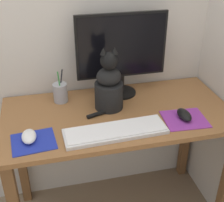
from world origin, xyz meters
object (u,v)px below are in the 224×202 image
monitor (122,51)px  keyboard (115,131)px  cat (109,86)px  pen_cup (60,92)px  computer_mouse_left (29,136)px  computer_mouse_right (184,115)px

monitor → keyboard: bearing=-108.4°
keyboard → cat: 0.26m
cat → pen_cup: 0.28m
keyboard → computer_mouse_left: 0.39m
monitor → keyboard: monitor is taller
computer_mouse_right → pen_cup: 0.66m
computer_mouse_right → pen_cup: pen_cup is taller
computer_mouse_left → cat: bearing=26.0°
cat → pen_cup: (-0.24, 0.13, -0.07)m
monitor → pen_cup: (-0.34, -0.01, -0.20)m
monitor → computer_mouse_right: 0.47m
monitor → computer_mouse_right: (0.24, -0.33, -0.23)m
pen_cup → cat: bearing=-27.8°
keyboard → computer_mouse_left: computer_mouse_left is taller
keyboard → cat: size_ratio=1.44×
monitor → computer_mouse_left: size_ratio=4.59×
monitor → computer_mouse_right: monitor is taller
computer_mouse_left → pen_cup: (0.17, 0.32, 0.03)m
monitor → keyboard: 0.46m
monitor → cat: size_ratio=1.46×
computer_mouse_left → computer_mouse_right: size_ratio=0.94×
monitor → cat: (-0.10, -0.14, -0.13)m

